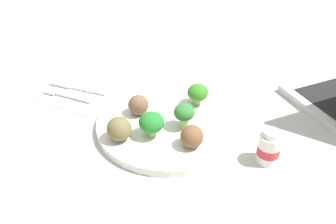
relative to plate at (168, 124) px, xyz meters
name	(u,v)px	position (x,y,z in m)	size (l,w,h in m)	color
ground_plane	(168,127)	(0.00, 0.00, -0.01)	(4.00, 4.00, 0.00)	#B2B2AD
plate	(168,124)	(0.00, 0.00, 0.00)	(0.28, 0.28, 0.02)	white
broccoli_floret_back_right	(184,113)	(-0.04, 0.01, 0.04)	(0.04, 0.04, 0.05)	#9BC16B
broccoli_floret_mid_right	(198,93)	(-0.04, -0.07, 0.04)	(0.04, 0.04, 0.05)	#98B96A
broccoli_floret_mid_left	(151,123)	(0.01, 0.05, 0.04)	(0.05, 0.05, 0.05)	#A0B969
meatball_back_right	(192,136)	(-0.07, 0.05, 0.03)	(0.04, 0.04, 0.04)	brown
meatball_back_left	(119,129)	(0.06, 0.08, 0.03)	(0.05, 0.05, 0.05)	brown
meatball_far_rim	(138,105)	(0.06, 0.00, 0.03)	(0.04, 0.04, 0.04)	brown
napkin	(73,93)	(0.24, -0.03, -0.01)	(0.17, 0.12, 0.01)	white
fork	(65,94)	(0.25, -0.02, 0.00)	(0.12, 0.02, 0.01)	silver
knife	(75,87)	(0.25, -0.05, 0.00)	(0.15, 0.02, 0.01)	white
yogurt_bottle	(269,148)	(-0.20, 0.03, 0.02)	(0.04, 0.04, 0.07)	white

